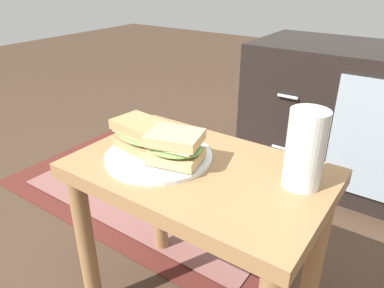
{
  "coord_description": "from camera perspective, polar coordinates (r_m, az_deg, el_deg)",
  "views": [
    {
      "loc": [
        0.39,
        -0.58,
        0.86
      ],
      "look_at": [
        -0.02,
        0.0,
        0.51
      ],
      "focal_mm": 34.08,
      "sensor_mm": 36.0,
      "label": 1
    }
  ],
  "objects": [
    {
      "name": "beer_glass",
      "position": [
        0.73,
        17.26,
        -1.03
      ],
      "size": [
        0.08,
        0.08,
        0.16
      ],
      "color": "silver",
      "rests_on": "side_table"
    },
    {
      "name": "plate",
      "position": [
        0.84,
        -5.21,
        -1.9
      ],
      "size": [
        0.25,
        0.25,
        0.01
      ],
      "primitive_type": "cylinder",
      "color": "silver",
      "rests_on": "side_table"
    },
    {
      "name": "sandwich_front",
      "position": [
        0.85,
        -7.75,
        1.43
      ],
      "size": [
        0.16,
        0.11,
        0.07
      ],
      "color": "#9E7A4C",
      "rests_on": "plate"
    },
    {
      "name": "side_table",
      "position": [
        0.85,
        1.04,
        -8.88
      ],
      "size": [
        0.56,
        0.36,
        0.46
      ],
      "color": "olive",
      "rests_on": "ground"
    },
    {
      "name": "tv_cabinet",
      "position": [
        1.64,
        25.87,
        3.21
      ],
      "size": [
        0.96,
        0.46,
        0.58
      ],
      "color": "black",
      "rests_on": "ground"
    },
    {
      "name": "area_rug",
      "position": [
        1.57,
        -4.14,
        -6.71
      ],
      "size": [
        1.27,
        0.79,
        0.01
      ],
      "color": "#4C1E19",
      "rests_on": "ground"
    },
    {
      "name": "sandwich_back",
      "position": [
        0.78,
        -2.67,
        -0.43
      ],
      "size": [
        0.14,
        0.12,
        0.07
      ],
      "color": "tan",
      "rests_on": "plate"
    }
  ]
}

